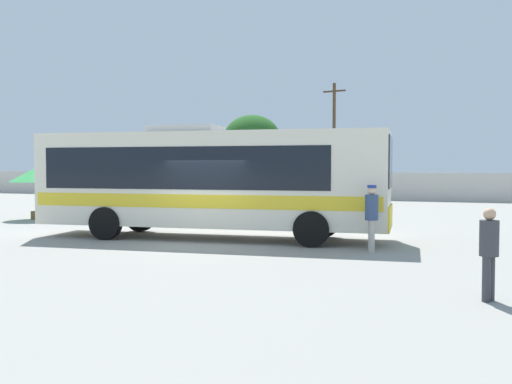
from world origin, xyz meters
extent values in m
plane|color=gray|center=(0.00, 10.00, 0.00)|extent=(300.00, 300.00, 0.00)
cube|color=beige|center=(0.00, 25.09, 0.96)|extent=(80.00, 0.30, 1.92)
cube|color=silver|center=(-0.39, 1.28, 1.92)|extent=(11.41, 3.54, 2.95)
cube|color=black|center=(-0.95, 1.23, 2.27)|extent=(9.40, 3.39, 1.30)
cube|color=yellow|center=(-0.39, 1.28, 1.27)|extent=(11.19, 3.54, 0.41)
cube|color=#19212D|center=(5.22, 1.78, 2.45)|extent=(0.24, 2.29, 1.53)
cube|color=yellow|center=(5.22, 1.78, 0.80)|extent=(0.28, 2.49, 0.71)
cube|color=#B2B2B2|center=(-1.23, 1.21, 3.51)|extent=(2.32, 1.59, 0.24)
cylinder|color=black|center=(2.97, 2.81, 0.52)|extent=(1.06, 0.39, 1.04)
cylinder|color=black|center=(3.19, 0.37, 0.52)|extent=(1.06, 0.39, 1.04)
cylinder|color=black|center=(-3.57, 2.23, 0.52)|extent=(1.06, 0.39, 1.04)
cylinder|color=black|center=(-3.35, -0.21, 0.52)|extent=(1.06, 0.39, 1.04)
cylinder|color=#B7B2A8|center=(4.94, 0.08, 0.43)|extent=(0.16, 0.16, 0.87)
cylinder|color=#B7B2A8|center=(4.98, -0.08, 0.43)|extent=(0.16, 0.16, 0.87)
cylinder|color=#33476B|center=(4.96, 0.00, 1.21)|extent=(0.44, 0.44, 0.69)
sphere|color=beige|center=(4.96, 0.00, 1.67)|extent=(0.23, 0.23, 0.23)
cylinder|color=navy|center=(4.96, 0.00, 1.78)|extent=(0.25, 0.25, 0.07)
cylinder|color=#38383D|center=(7.73, -5.20, 0.39)|extent=(0.15, 0.15, 0.78)
cylinder|color=#38383D|center=(7.79, -5.07, 0.39)|extent=(0.15, 0.15, 0.78)
cylinder|color=#38383D|center=(7.76, -5.13, 1.09)|extent=(0.44, 0.44, 0.62)
sphere|color=tan|center=(7.76, -5.13, 1.50)|extent=(0.21, 0.21, 0.21)
cylinder|color=gray|center=(-10.38, 4.93, 1.12)|extent=(0.05, 0.05, 2.24)
cone|color=green|center=(-10.38, 4.93, 1.97)|extent=(2.37, 2.37, 0.65)
cube|color=brown|center=(-10.38, 4.93, 0.18)|extent=(0.51, 0.51, 0.36)
cube|color=black|center=(-10.83, 21.60, 0.63)|extent=(4.59, 1.94, 0.63)
cube|color=black|center=(-10.60, 21.60, 1.20)|extent=(2.54, 1.73, 0.51)
cylinder|color=black|center=(-12.26, 20.76, 0.32)|extent=(0.65, 0.24, 0.64)
cylinder|color=black|center=(-12.21, 22.53, 0.32)|extent=(0.65, 0.24, 0.64)
cylinder|color=black|center=(-9.45, 20.68, 0.32)|extent=(0.65, 0.24, 0.64)
cylinder|color=black|center=(-9.40, 22.44, 0.32)|extent=(0.65, 0.24, 0.64)
cube|color=navy|center=(-4.99, 21.75, 0.63)|extent=(4.44, 1.94, 0.62)
cube|color=black|center=(-4.77, 21.74, 1.20)|extent=(2.46, 1.73, 0.51)
cylinder|color=black|center=(-6.37, 20.91, 0.32)|extent=(0.65, 0.24, 0.64)
cylinder|color=black|center=(-6.32, 22.68, 0.32)|extent=(0.65, 0.24, 0.64)
cylinder|color=black|center=(-3.66, 20.83, 0.32)|extent=(0.65, 0.24, 0.64)
cylinder|color=black|center=(-3.60, 22.59, 0.32)|extent=(0.65, 0.24, 0.64)
cylinder|color=#4C3823|center=(-2.22, 27.65, 4.28)|extent=(0.24, 0.24, 8.57)
cube|color=#473321|center=(-2.22, 27.65, 7.97)|extent=(1.78, 0.51, 0.12)
cylinder|color=brown|center=(-18.62, 30.74, 1.25)|extent=(0.32, 0.32, 2.51)
ellipsoid|color=#38752D|center=(-18.62, 30.74, 3.65)|extent=(3.26, 3.26, 2.77)
cylinder|color=brown|center=(-8.79, 27.60, 1.43)|extent=(0.32, 0.32, 2.86)
ellipsoid|color=#23561E|center=(-8.79, 27.60, 4.45)|extent=(4.56, 4.56, 3.88)
camera|label=1|loc=(7.43, -15.87, 2.31)|focal=41.10mm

